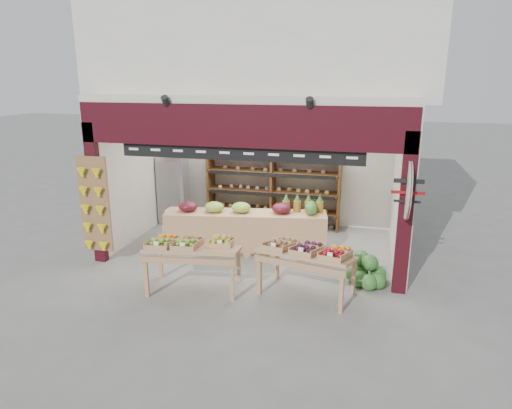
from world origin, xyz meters
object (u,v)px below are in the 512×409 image
at_px(display_table_right, 307,252).
at_px(refrigerator, 174,189).
at_px(watermelon_pile, 366,273).
at_px(cardboard_stack, 187,229).
at_px(mid_counter, 245,230).
at_px(display_table_left, 188,246).
at_px(back_shelving, 273,176).

bearing_deg(display_table_right, refrigerator, 139.78).
bearing_deg(watermelon_pile, refrigerator, 151.70).
height_order(refrigerator, cardboard_stack, refrigerator).
distance_m(mid_counter, display_table_left, 1.97).
relative_size(refrigerator, mid_counter, 0.50).
distance_m(back_shelving, mid_counter, 1.95).
distance_m(display_table_left, display_table_right, 1.96).
bearing_deg(back_shelving, display_table_left, -99.86).
xyz_separation_m(refrigerator, watermelon_pile, (4.62, -2.49, -0.61)).
distance_m(mid_counter, display_table_right, 2.24).
bearing_deg(mid_counter, refrigerator, 146.30).
relative_size(refrigerator, cardboard_stack, 1.58).
relative_size(refrigerator, display_table_right, 1.01).
relative_size(cardboard_stack, display_table_right, 0.64).
height_order(display_table_left, watermelon_pile, display_table_left).
bearing_deg(display_table_right, mid_counter, 131.98).
xyz_separation_m(back_shelving, mid_counter, (-0.18, -1.80, -0.74)).
xyz_separation_m(mid_counter, display_table_right, (1.48, -1.65, 0.30)).
distance_m(cardboard_stack, mid_counter, 1.42).
xyz_separation_m(mid_counter, display_table_left, (-0.46, -1.90, 0.30)).
bearing_deg(watermelon_pile, display_table_right, -146.24).
relative_size(refrigerator, watermelon_pile, 2.33).
height_order(mid_counter, display_table_left, mid_counter).
bearing_deg(display_table_right, display_table_left, -172.75).
bearing_deg(refrigerator, watermelon_pile, -37.67).
xyz_separation_m(back_shelving, refrigerator, (-2.38, -0.33, -0.37)).
height_order(refrigerator, mid_counter, refrigerator).
bearing_deg(mid_counter, display_table_left, -103.64).
bearing_deg(display_table_left, cardboard_stack, 113.32).
bearing_deg(back_shelving, watermelon_pile, -51.54).
relative_size(cardboard_stack, watermelon_pile, 1.47).
bearing_deg(watermelon_pile, cardboard_stack, 161.44).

